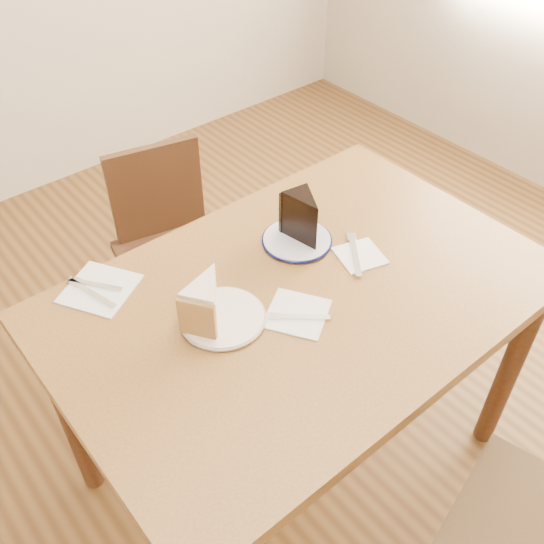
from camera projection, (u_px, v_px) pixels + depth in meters
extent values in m
plane|color=#452A12|center=(295.00, 456.00, 1.97)|extent=(4.00, 4.00, 0.00)
cube|color=brown|center=(302.00, 297.00, 1.48)|extent=(1.20, 0.80, 0.04)
cylinder|color=#341A0F|center=(510.00, 368.00, 1.79)|extent=(0.06, 0.06, 0.71)
cylinder|color=#341A0F|center=(70.00, 414.00, 1.67)|extent=(0.06, 0.06, 0.71)
cylinder|color=#341A0F|center=(348.00, 253.00, 2.18)|extent=(0.06, 0.06, 0.71)
cylinder|color=black|center=(477.00, 497.00, 1.65)|extent=(0.04, 0.04, 0.41)
cube|color=black|center=(179.00, 261.00, 2.07)|extent=(0.45, 0.45, 0.04)
cylinder|color=black|center=(209.00, 266.00, 2.37)|extent=(0.03, 0.03, 0.39)
cylinder|color=black|center=(130.00, 291.00, 2.26)|extent=(0.03, 0.03, 0.39)
cylinder|color=black|center=(243.00, 319.00, 2.16)|extent=(0.03, 0.03, 0.39)
cylinder|color=black|center=(158.00, 350.00, 2.05)|extent=(0.03, 0.03, 0.39)
cube|color=black|center=(156.00, 190.00, 2.05)|extent=(0.32, 0.10, 0.34)
cylinder|color=white|center=(223.00, 318.00, 1.39)|extent=(0.19, 0.19, 0.01)
cylinder|color=silver|center=(297.00, 240.00, 1.60)|extent=(0.18, 0.18, 0.01)
cube|color=white|center=(297.00, 314.00, 1.41)|extent=(0.19, 0.19, 0.00)
cube|color=white|center=(360.00, 256.00, 1.56)|extent=(0.14, 0.14, 0.00)
cube|color=white|center=(100.00, 289.00, 1.47)|extent=(0.22, 0.22, 0.00)
cube|color=silver|center=(300.00, 317.00, 1.39)|extent=(0.11, 0.10, 0.00)
cube|color=silver|center=(355.00, 254.00, 1.56)|extent=(0.12, 0.14, 0.00)
cube|color=silver|center=(96.00, 284.00, 1.47)|extent=(0.09, 0.12, 0.00)
cube|color=silver|center=(92.00, 293.00, 1.45)|extent=(0.05, 0.16, 0.00)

